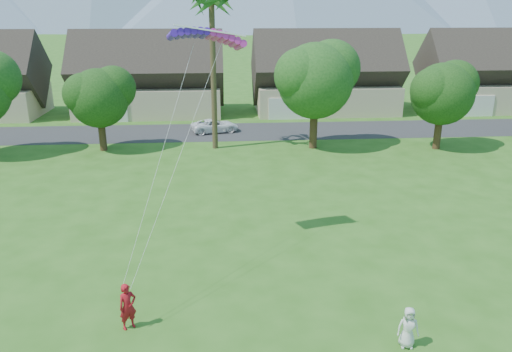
{
  "coord_description": "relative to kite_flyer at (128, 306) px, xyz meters",
  "views": [
    {
      "loc": [
        -1.54,
        -11.14,
        11.02
      ],
      "look_at": [
        0.0,
        10.0,
        3.8
      ],
      "focal_mm": 35.0,
      "sensor_mm": 36.0,
      "label": 1
    }
  ],
  "objects": [
    {
      "name": "street",
      "position": [
        5.0,
        29.52,
        -0.87
      ],
      "size": [
        90.0,
        7.0,
        0.01
      ],
      "primitive_type": "cube",
      "color": "#2D2D30",
      "rests_on": "ground"
    },
    {
      "name": "kite_flyer",
      "position": [
        0.0,
        0.0,
        0.0
      ],
      "size": [
        0.77,
        0.7,
        1.76
      ],
      "primitive_type": "imported",
      "rotation": [
        0.0,
        0.0,
        0.56
      ],
      "color": "#A6121C",
      "rests_on": "ground"
    },
    {
      "name": "watcher",
      "position": [
        9.62,
        -1.75,
        -0.13
      ],
      "size": [
        0.78,
        0.56,
        1.49
      ],
      "primitive_type": "imported",
      "rotation": [
        0.0,
        0.0,
        -0.13
      ],
      "color": "silver",
      "rests_on": "ground"
    },
    {
      "name": "parked_car",
      "position": [
        2.95,
        29.52,
        -0.28
      ],
      "size": [
        4.67,
        2.97,
        1.2
      ],
      "primitive_type": "imported",
      "rotation": [
        0.0,
        0.0,
        1.81
      ],
      "color": "white",
      "rests_on": "ground"
    },
    {
      "name": "houses_row",
      "position": [
        5.49,
        38.52,
        2.56
      ],
      "size": [
        72.75,
        8.19,
        8.86
      ],
      "color": "beige",
      "rests_on": "ground"
    },
    {
      "name": "tree_row",
      "position": [
        3.85,
        23.44,
        4.01
      ],
      "size": [
        62.27,
        6.67,
        8.45
      ],
      "color": "#47301C",
      "rests_on": "ground"
    },
    {
      "name": "parafoil_kite",
      "position": [
        2.99,
        6.89,
        9.02
      ],
      "size": [
        3.47,
        1.36,
        0.5
      ],
      "rotation": [
        0.0,
        0.0,
        0.24
      ],
      "color": "#4717B0",
      "rests_on": "ground"
    }
  ]
}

